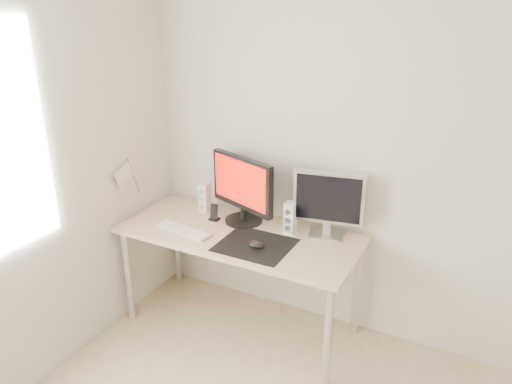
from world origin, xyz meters
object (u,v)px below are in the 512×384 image
(second_monitor, at_px, (328,201))
(mouse, at_px, (256,245))
(speaker_right, at_px, (290,218))
(phone_dock, at_px, (214,215))
(main_monitor, at_px, (242,187))
(speaker_left, at_px, (205,198))
(desk, at_px, (239,243))
(keyboard, at_px, (183,230))

(second_monitor, bearing_deg, mouse, -132.34)
(mouse, relative_size, speaker_right, 0.50)
(mouse, distance_m, phone_dock, 0.50)
(main_monitor, height_order, speaker_left, main_monitor)
(main_monitor, height_order, speaker_right, main_monitor)
(desk, distance_m, speaker_left, 0.46)
(desk, relative_size, keyboard, 3.70)
(speaker_left, bearing_deg, speaker_right, -3.05)
(speaker_left, bearing_deg, phone_dock, -35.34)
(desk, distance_m, speaker_right, 0.38)
(main_monitor, bearing_deg, phone_dock, -160.85)
(speaker_right, height_order, phone_dock, speaker_right)
(speaker_left, distance_m, keyboard, 0.36)
(second_monitor, distance_m, keyboard, 0.97)
(desk, height_order, keyboard, keyboard)
(keyboard, bearing_deg, phone_dock, 70.34)
(mouse, relative_size, speaker_left, 0.50)
(mouse, relative_size, main_monitor, 0.20)
(speaker_left, height_order, keyboard, speaker_left)
(speaker_right, bearing_deg, phone_dock, -173.52)
(mouse, relative_size, keyboard, 0.24)
(mouse, xyz_separation_m, speaker_left, (-0.58, 0.33, 0.08))
(speaker_right, bearing_deg, main_monitor, 179.42)
(second_monitor, height_order, speaker_left, second_monitor)
(mouse, height_order, keyboard, mouse)
(desk, height_order, speaker_right, speaker_right)
(second_monitor, height_order, speaker_right, second_monitor)
(keyboard, bearing_deg, mouse, 1.94)
(main_monitor, height_order, second_monitor, main_monitor)
(mouse, bearing_deg, speaker_left, 150.55)
(desk, relative_size, phone_dock, 13.41)
(desk, xyz_separation_m, speaker_left, (-0.38, 0.18, 0.18))
(desk, xyz_separation_m, keyboard, (-0.34, -0.16, 0.09))
(mouse, distance_m, main_monitor, 0.46)
(mouse, height_order, speaker_left, speaker_left)
(speaker_left, bearing_deg, main_monitor, -5.73)
(desk, bearing_deg, mouse, -36.07)
(speaker_left, bearing_deg, keyboard, -81.87)
(speaker_right, xyz_separation_m, keyboard, (-0.63, -0.31, -0.10))
(second_monitor, xyz_separation_m, phone_dock, (-0.77, -0.13, -0.20))
(mouse, bearing_deg, keyboard, -178.06)
(second_monitor, relative_size, keyboard, 1.04)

